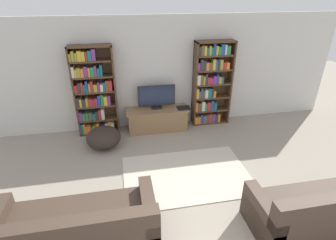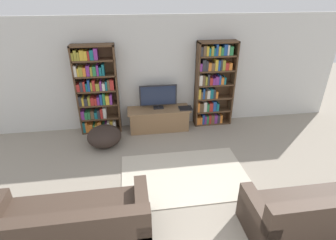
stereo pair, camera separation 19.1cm
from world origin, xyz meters
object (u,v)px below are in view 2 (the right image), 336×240
Objects in this scene: television at (158,96)px; couch_left_sectional at (71,228)px; bookshelf_left at (96,92)px; tv_stand at (159,119)px; couch_right_sofa at (314,217)px; beanbag_ottoman at (104,136)px; bookshelf_right at (212,84)px; laptop at (185,108)px.

television reaches higher than couch_left_sectional.
bookshelf_left is 1.59m from tv_stand.
television is (-0.00, 0.06, 0.57)m from tv_stand.
television reaches higher than couch_right_sofa.
tv_stand is 0.81× the size of couch_right_sofa.
television is 3.86m from couch_right_sofa.
bookshelf_left reaches higher than beanbag_ottoman.
couch_left_sectional is 2.49m from beanbag_ottoman.
couch_left_sectional is (-1.52, -3.04, 0.02)m from tv_stand.
tv_stand is 0.57m from television.
couch_right_sofa reaches higher than tv_stand.
television is 1.19× the size of beanbag_ottoman.
bookshelf_right reaches higher than tv_stand.
couch_left_sectional is at bearing -116.58° from tv_stand.
tv_stand is at bearing -90.00° from television.
bookshelf_left is 2.73m from bookshelf_right.
bookshelf_right is at bearing 0.00° from bookshelf_left.
laptop is at bearing -5.86° from bookshelf_left.
laptop is at bearing 54.12° from couch_left_sectional.
couch_left_sectional is at bearing -125.88° from laptop.
bookshelf_left is 2.80× the size of beanbag_ottoman.
bookshelf_left is 3.26m from couch_left_sectional.
bookshelf_left is 1.42m from television.
tv_stand is at bearing 117.79° from couch_right_sofa.
bookshelf_right is 1.53m from tv_stand.
couch_left_sectional is at bearing -131.81° from bookshelf_right.
bookshelf_right reaches higher than laptop.
bookshelf_right is at bearing 5.97° from tv_stand.
bookshelf_right reaches higher than couch_left_sectional.
couch_left_sectional is at bearing -96.05° from beanbag_ottoman.
bookshelf_left reaches higher than television.
tv_stand is at bearing 63.42° from couch_left_sectional.
couch_right_sofa is (3.28, -0.29, 0.00)m from couch_left_sectional.
beanbag_ottoman is (-1.26, -0.62, -0.62)m from television.
couch_left_sectional is at bearing 174.88° from couch_right_sofa.
beanbag_ottoman is at bearing 137.41° from couch_right_sofa.
laptop is at bearing -11.61° from television.
television is at bearing -176.54° from bookshelf_right.
television is 1.53m from beanbag_ottoman.
laptop is at bearing -6.42° from tv_stand.
bookshelf_left is 2.09m from laptop.
tv_stand is 2.01× the size of beanbag_ottoman.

